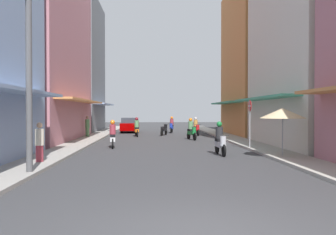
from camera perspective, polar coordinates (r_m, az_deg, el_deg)
The scene contains 20 objects.
ground_plane at distance 22.60m, azimuth -0.77°, elevation -4.23°, with size 91.40×91.40×0.00m, color #38383A.
sidewalk_left at distance 23.03m, azimuth -13.94°, elevation -4.01°, with size 1.70×49.55×0.12m, color #9E9991.
sidewalk_right at distance 23.36m, azimuth 12.20°, elevation -3.93°, with size 1.70×49.55×0.12m, color #ADA89E.
building_left_mid at distance 27.28m, azimuth -21.13°, elevation 15.01°, with size 7.05×12.68×17.40m.
building_left_far at distance 37.58m, azimuth -15.60°, elevation 7.92°, with size 7.05×8.96×13.26m.
building_right_mid at distance 23.08m, azimuth 23.71°, elevation 16.70°, with size 7.05×9.68×16.68m.
building_right_far at distance 31.85m, azimuth 15.53°, elevation 8.79°, with size 7.05×9.04×12.81m.
motorbike_silver at distance 16.74m, azimuth 8.43°, elevation -3.64°, with size 0.55×1.81×1.58m.
motorbike_black at distance 30.35m, azimuth -0.63°, elevation -1.95°, with size 0.75×1.74×0.96m.
motorbike_red at distance 30.17m, azimuth 4.57°, elevation -1.59°, with size 0.55×1.81×1.58m.
motorbike_orange at distance 29.02m, azimuth -5.11°, elevation -1.69°, with size 0.57×1.80×1.58m.
motorbike_blue at distance 33.85m, azimuth 0.58°, elevation -1.31°, with size 0.57×1.80×1.58m.
motorbike_green at distance 25.59m, azimuth 3.81°, elevation -2.04°, with size 0.66×1.77×1.58m.
motorbike_white at distance 20.09m, azimuth -8.94°, elevation -2.87°, with size 0.55×1.81×1.58m.
parked_car at distance 34.77m, azimuth -6.16°, elevation -1.20°, with size 1.86×4.14×1.45m.
pedestrian_midway at distance 14.42m, azimuth -20.04°, elevation -3.99°, with size 0.34×0.34×1.63m.
pedestrian_foreground at distance 28.04m, azimuth -12.91°, elevation -1.50°, with size 0.34×0.34×1.70m.
vendor_umbrella at distance 16.18m, azimuth 18.04°, elevation 0.67°, with size 1.98×1.98×2.20m.
utility_pole at distance 12.13m, azimuth -21.56°, elevation 7.13°, with size 0.20×1.20×6.57m.
street_sign_no_entry at distance 19.44m, azimuth 13.08°, elevation -0.02°, with size 0.07×0.60×2.65m.
Camera 1 is at (-0.73, -5.73, 2.04)m, focal length 37.72 mm.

